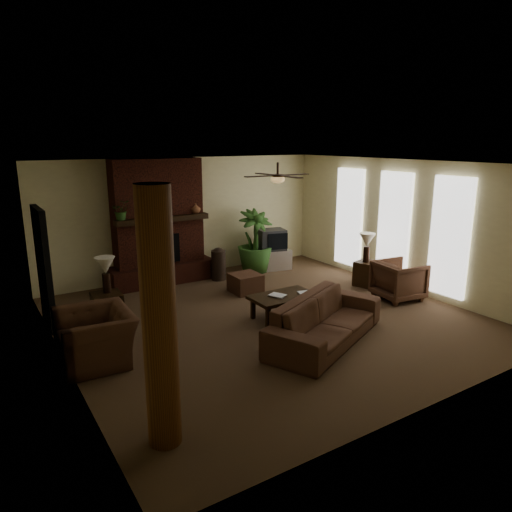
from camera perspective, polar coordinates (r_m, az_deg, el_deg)
room_shell at (r=8.29m, az=1.48°, el=1.44°), size 7.00×7.00×7.00m
fireplace at (r=10.81m, az=-11.70°, el=2.80°), size 2.40×0.70×2.80m
windows at (r=10.71m, az=16.41°, el=3.48°), size 0.08×3.65×2.35m
log_column at (r=4.93m, az=-11.69°, el=-7.77°), size 0.36×0.36×2.80m
doorway at (r=8.85m, az=-24.40°, el=-1.35°), size 0.10×1.00×2.10m
ceiling_fan at (r=8.59m, az=2.65°, el=9.50°), size 1.35×1.35×0.37m
sofa at (r=7.68m, az=8.49°, el=-6.89°), size 2.57×1.68×0.97m
armchair_left at (r=7.32m, az=-19.02°, el=-8.36°), size 0.82×1.21×1.03m
armchair_right at (r=10.03m, az=17.00°, el=-2.62°), size 0.90×0.95×0.88m
coffee_table at (r=8.64m, az=3.33°, el=-5.12°), size 1.20×0.70×0.43m
ottoman at (r=10.09m, az=-1.29°, el=-3.30°), size 0.61×0.61×0.40m
tv_stand at (r=11.87m, az=2.06°, el=-0.40°), size 0.93×0.65×0.50m
tv at (r=11.73m, az=1.93°, el=2.00°), size 0.75×0.67×0.52m
floor_vase at (r=10.93m, az=-4.58°, el=-0.71°), size 0.34×0.34×0.77m
floor_plant at (r=11.57m, az=-0.17°, el=0.16°), size 0.93×1.58×0.86m
side_table_left at (r=8.82m, az=-17.62°, el=-6.06°), size 0.53×0.53×0.55m
lamp_left at (r=8.67m, az=-17.85°, el=-1.40°), size 0.41×0.41×0.65m
side_table_right at (r=10.80m, az=13.44°, el=-2.10°), size 0.62×0.62×0.55m
lamp_right at (r=10.61m, az=13.36°, el=1.66°), size 0.46×0.46×0.65m
mantel_plant at (r=10.20m, az=-16.06°, el=5.13°), size 0.44×0.48×0.33m
mantel_vase at (r=10.83m, az=-7.35°, el=5.77°), size 0.28×0.28×0.22m
book_a at (r=8.43m, az=2.27°, el=-4.16°), size 0.21×0.11×0.29m
book_b at (r=8.63m, az=5.35°, el=-3.79°), size 0.21×0.08×0.29m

